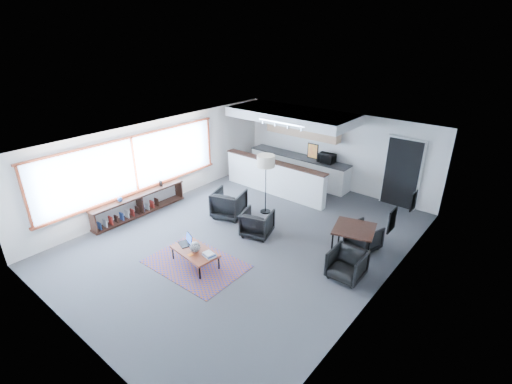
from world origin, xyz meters
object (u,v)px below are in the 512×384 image
Objects in this scene: laptop at (187,241)px; microwave at (326,157)px; armchair_left at (229,202)px; dining_table at (354,230)px; armchair_right at (257,222)px; dining_chair_near at (347,265)px; ceramic_pot at (195,247)px; book_stack at (209,255)px; floor_lamp at (266,163)px; dining_chair_far at (364,237)px; coffee_table at (195,252)px.

microwave is (0.42, 5.74, 0.67)m from laptop.
dining_table is (3.71, 0.36, 0.27)m from armchair_left.
armchair_right reaches higher than dining_chair_near.
ceramic_pot reaches higher than book_stack.
floor_lamp is 3.25× the size of microwave.
armchair_left is 4.02m from dining_chair_near.
microwave is (-0.19, 3.86, 0.74)m from armchair_right.
book_stack is 0.42× the size of armchair_right.
dining_table is 0.64m from dining_chair_far.
ceramic_pot is (0.04, -0.02, 0.15)m from coffee_table.
laptop is at bearing -154.09° from dining_chair_near.
armchair_left reaches higher than ceramic_pot.
armchair_right is at bearing 40.57° from dining_chair_far.
microwave is at bearing 124.12° from dining_chair_near.
dining_chair_far is (2.70, 3.12, -0.04)m from coffee_table.
armchair_right is (-0.18, 1.91, -0.04)m from book_stack.
book_stack is 3.04m from dining_chair_near.
coffee_table is 1.60× the size of armchair_right.
dining_chair_far is (3.76, 0.85, -0.13)m from armchair_left.
ceramic_pot is 0.14× the size of floor_lamp.
floor_lamp is 3.20m from dining_table.
dining_chair_near is at bearing 34.50° from book_stack.
floor_lamp reaches higher than book_stack.
ceramic_pot is at bearing -91.34° from microwave.
armchair_left is (-1.06, 2.27, 0.09)m from coffee_table.
microwave reaches higher than dining_chair_far.
armchair_right is (0.21, 1.99, -0.12)m from ceramic_pot.
laptop is at bearing -139.87° from dining_table.
floor_lamp is (-0.64, 1.17, 1.17)m from armchair_right.
coffee_table is 2.21× the size of microwave.
dining_chair_near is (2.50, 1.72, -0.10)m from book_stack.
floor_lamp reaches higher than dining_chair_near.
armchair_right is 2.51m from dining_table.
coffee_table is 1.99× the size of dining_chair_far.
dining_chair_near is at bearing 158.36° from armchair_right.
armchair_right is 2.72m from dining_chair_far.
book_stack reaches higher than coffee_table.
coffee_table is 4.97× the size of ceramic_pot.
floor_lamp is (-0.39, 3.13, 1.20)m from coffee_table.
microwave is at bearing 95.82° from coffee_table.
ceramic_pot is at bearing -19.81° from coffee_table.
armchair_left is 1.56m from floor_lamp.
dining_chair_far is (0.05, 0.50, -0.40)m from dining_table.
microwave is at bearing 89.85° from ceramic_pot.
coffee_table is 0.38m from laptop.
microwave reaches higher than dining_chair_near.
ceramic_pot is 0.39× the size of dining_chair_near.
dining_chair_near is 1.37m from dining_chair_far.
ceramic_pot is at bearing 5.77° from laptop.
dining_chair_near reaches higher than book_stack.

